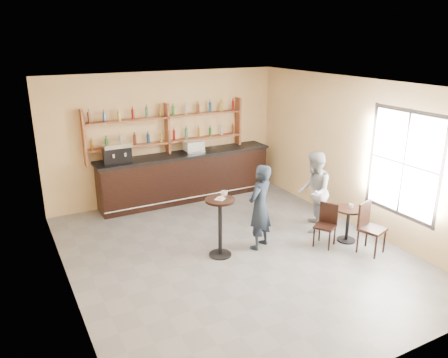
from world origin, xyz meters
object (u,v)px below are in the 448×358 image
bar_counter (186,176)px  cafe_table (348,225)px  espresso_machine (117,153)px  chair_south (372,229)px  man_main (260,207)px  chair_west (325,226)px  pedestal_table (220,228)px  patron_second (314,191)px  pastry_case (193,147)px

bar_counter → cafe_table: bearing=-62.8°
bar_counter → espresso_machine: 1.89m
chair_south → espresso_machine: bearing=112.6°
man_main → chair_south: (1.78, -1.22, -0.35)m
cafe_table → chair_west: bearing=174.8°
chair_south → bar_counter: bearing=96.8°
bar_counter → espresso_machine: espresso_machine is taller
pedestal_table → chair_west: size_ratio=1.34×
man_main → chair_west: 1.38m
man_main → bar_counter: bearing=-113.4°
chair_south → patron_second: 1.47m
man_main → cafe_table: (1.73, -0.62, -0.49)m
chair_south → patron_second: patron_second is taller
man_main → chair_south: 2.18m
patron_second → espresso_machine: bearing=-91.8°
cafe_table → chair_south: chair_south is taller
pedestal_table → man_main: bearing=-3.5°
bar_counter → pastry_case: size_ratio=9.50×
bar_counter → patron_second: patron_second is taller
espresso_machine → man_main: bearing=-50.3°
pedestal_table → chair_south: bearing=-25.9°
patron_second → pedestal_table: bearing=-47.3°
pedestal_table → cafe_table: size_ratio=1.61×
patron_second → chair_west: bearing=18.7°
bar_counter → pedestal_table: bar_counter is taller
chair_west → cafe_table: bearing=55.4°
man_main → cafe_table: 1.90m
pedestal_table → bar_counter: bearing=78.3°
cafe_table → chair_south: 0.62m
bar_counter → pedestal_table: (-0.64, -3.09, -0.03)m
espresso_machine → chair_south: 5.78m
cafe_table → chair_west: size_ratio=0.84×
espresso_machine → pastry_case: (1.93, 0.00, -0.08)m
pastry_case → chair_west: (1.15, -3.71, -0.93)m
cafe_table → espresso_machine: bearing=134.0°
bar_counter → chair_west: bar_counter is taller
pedestal_table → chair_west: pedestal_table is taller
man_main → chair_south: bearing=118.5°
bar_counter → patron_second: 3.41m
espresso_machine → cafe_table: bearing=-37.4°
bar_counter → espresso_machine: size_ratio=7.14×
cafe_table → pastry_case: bearing=114.4°
man_main → patron_second: (1.46, 0.18, 0.01)m
espresso_machine → pastry_case: bearing=8.6°
espresso_machine → pastry_case: espresso_machine is taller
espresso_machine → pastry_case: 1.93m
chair_west → patron_second: bearing=129.6°
chair_west → patron_second: size_ratio=0.50×
espresso_machine → man_main: 3.72m
bar_counter → chair_south: 4.79m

